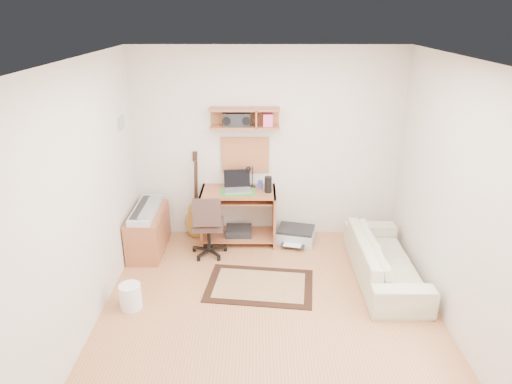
{
  "coord_description": "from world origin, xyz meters",
  "views": [
    {
      "loc": [
        -0.13,
        -3.99,
        3.0
      ],
      "look_at": [
        -0.15,
        1.05,
        1.0
      ],
      "focal_mm": 32.28,
      "sensor_mm": 36.0,
      "label": 1
    }
  ],
  "objects_px": {
    "desk": "(239,216)",
    "printer": "(296,236)",
    "cabinet": "(148,232)",
    "task_chair": "(208,224)",
    "sofa": "(386,253)"
  },
  "relations": [
    {
      "from": "task_chair",
      "to": "printer",
      "type": "xyz_separation_m",
      "value": [
        1.16,
        0.36,
        -0.35
      ]
    },
    {
      "from": "desk",
      "to": "sofa",
      "type": "relative_size",
      "value": 0.58
    },
    {
      "from": "desk",
      "to": "printer",
      "type": "bearing_deg",
      "value": -0.9
    },
    {
      "from": "desk",
      "to": "printer",
      "type": "relative_size",
      "value": 1.99
    },
    {
      "from": "cabinet",
      "to": "desk",
      "type": "bearing_deg",
      "value": 12.93
    },
    {
      "from": "task_chair",
      "to": "printer",
      "type": "height_order",
      "value": "task_chair"
    },
    {
      "from": "cabinet",
      "to": "sofa",
      "type": "xyz_separation_m",
      "value": [
        2.96,
        -0.67,
        0.06
      ]
    },
    {
      "from": "cabinet",
      "to": "sofa",
      "type": "distance_m",
      "value": 3.04
    },
    {
      "from": "sofa",
      "to": "printer",
      "type": "bearing_deg",
      "value": 46.54
    },
    {
      "from": "task_chair",
      "to": "cabinet",
      "type": "height_order",
      "value": "task_chair"
    },
    {
      "from": "cabinet",
      "to": "printer",
      "type": "distance_m",
      "value": 2.0
    },
    {
      "from": "task_chair",
      "to": "desk",
      "type": "bearing_deg",
      "value": 43.11
    },
    {
      "from": "sofa",
      "to": "desk",
      "type": "bearing_deg",
      "value": 61.98
    },
    {
      "from": "task_chair",
      "to": "cabinet",
      "type": "xyz_separation_m",
      "value": [
        -0.82,
        0.1,
        -0.16
      ]
    },
    {
      "from": "desk",
      "to": "printer",
      "type": "distance_m",
      "value": 0.84
    }
  ]
}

